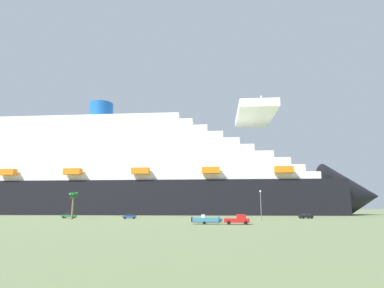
{
  "coord_description": "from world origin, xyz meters",
  "views": [
    {
      "loc": [
        -0.0,
        -90.41,
        3.99
      ],
      "look_at": [
        1.33,
        37.23,
        29.76
      ],
      "focal_mm": 28.89,
      "sensor_mm": 36.0,
      "label": 1
    }
  ],
  "objects": [
    {
      "name": "parked_car_blue_suv",
      "position": [
        -18.94,
        11.56,
        0.83
      ],
      "size": [
        4.47,
        2.42,
        1.58
      ],
      "color": "#264C99",
      "rests_on": "ground_plane"
    },
    {
      "name": "parked_car_black_coupe",
      "position": [
        38.36,
        12.6,
        0.83
      ],
      "size": [
        4.66,
        2.63,
        1.58
      ],
      "color": "black",
      "rests_on": "ground_plane"
    },
    {
      "name": "small_boat_on_trailer",
      "position": [
        4.53,
        -18.76,
        0.96
      ],
      "size": [
        8.17,
        2.56,
        2.15
      ],
      "color": "#595960",
      "rests_on": "ground_plane"
    },
    {
      "name": "pickup_truck",
      "position": [
        11.01,
        -19.45,
        1.04
      ],
      "size": [
        5.78,
        2.75,
        2.2
      ],
      "color": "red",
      "rests_on": "ground_plane"
    },
    {
      "name": "parked_car_green_wagon",
      "position": [
        -40.82,
        17.74,
        0.83
      ],
      "size": [
        4.66,
        2.23,
        1.58
      ],
      "color": "#2D723F",
      "rests_on": "ground_plane"
    },
    {
      "name": "cruise_ship",
      "position": [
        -23.67,
        67.66,
        18.81
      ],
      "size": [
        221.65,
        53.15,
        67.55
      ],
      "color": "black",
      "rests_on": "ground_plane"
    },
    {
      "name": "ground_plane",
      "position": [
        0.0,
        30.0,
        0.0
      ],
      "size": [
        600.0,
        600.0,
        0.0
      ],
      "primitive_type": "plane",
      "color": "#66754C"
    },
    {
      "name": "street_lamp",
      "position": [
        20.09,
        -3.15,
        5.42
      ],
      "size": [
        0.56,
        0.56,
        8.38
      ],
      "color": "slate",
      "rests_on": "ground_plane"
    },
    {
      "name": "palm_tree",
      "position": [
        -35.98,
        7.48,
        6.6
      ],
      "size": [
        2.98,
        3.14,
        8.33
      ],
      "color": "brown",
      "rests_on": "ground_plane"
    }
  ]
}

